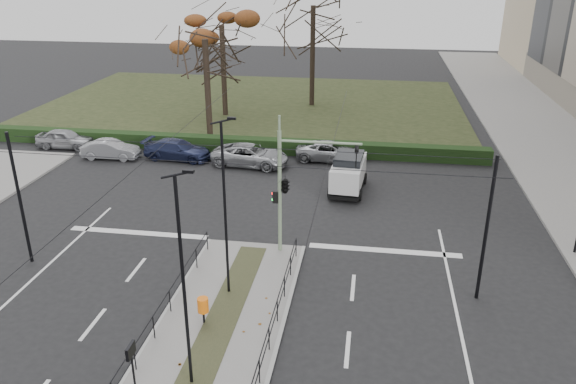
% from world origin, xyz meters
% --- Properties ---
extents(ground, '(140.00, 140.00, 0.00)m').
position_xyz_m(ground, '(0.00, 0.00, 0.00)').
color(ground, black).
rests_on(ground, ground).
extents(median_island, '(4.40, 15.00, 0.14)m').
position_xyz_m(median_island, '(0.00, -2.50, 0.07)').
color(median_island, slate).
rests_on(median_island, ground).
extents(sidewalk_east, '(8.00, 90.00, 0.14)m').
position_xyz_m(sidewalk_east, '(18.00, 22.00, 0.07)').
color(sidewalk_east, slate).
rests_on(sidewalk_east, ground).
extents(park, '(38.00, 26.00, 0.10)m').
position_xyz_m(park, '(-6.00, 32.00, 0.05)').
color(park, black).
rests_on(park, ground).
extents(hedge, '(38.00, 1.00, 1.00)m').
position_xyz_m(hedge, '(-6.00, 18.60, 0.50)').
color(hedge, black).
rests_on(hedge, ground).
extents(median_railing, '(4.14, 13.24, 0.92)m').
position_xyz_m(median_railing, '(0.00, -2.60, 0.98)').
color(median_railing, black).
rests_on(median_railing, median_island).
extents(catenary, '(20.00, 34.00, 6.00)m').
position_xyz_m(catenary, '(0.00, 1.62, 3.42)').
color(catenary, black).
rests_on(catenary, ground).
extents(traffic_light, '(3.86, 2.21, 5.67)m').
position_xyz_m(traffic_light, '(1.57, 4.50, 3.44)').
color(traffic_light, gray).
rests_on(traffic_light, median_island).
extents(litter_bin, '(0.41, 0.41, 1.04)m').
position_xyz_m(litter_bin, '(-0.60, -1.46, 0.88)').
color(litter_bin, black).
rests_on(litter_bin, median_island).
extents(info_panel, '(0.11, 0.52, 2.01)m').
position_xyz_m(info_panel, '(-1.50, -5.52, 1.72)').
color(info_panel, black).
rests_on(info_panel, median_island).
extents(streetlamp_median_near, '(0.60, 0.12, 7.17)m').
position_xyz_m(streetlamp_median_near, '(-0.07, -4.54, 3.78)').
color(streetlamp_median_near, black).
rests_on(streetlamp_median_near, median_island).
extents(streetlamp_median_far, '(0.60, 0.12, 7.21)m').
position_xyz_m(streetlamp_median_far, '(-0.20, 0.72, 3.81)').
color(streetlamp_median_far, black).
rests_on(streetlamp_median_far, median_island).
extents(parked_car_first, '(4.02, 1.63, 1.37)m').
position_xyz_m(parked_car_first, '(-16.46, 17.44, 0.68)').
color(parked_car_first, '#929499').
rests_on(parked_car_first, ground).
extents(parked_car_second, '(3.89, 1.49, 1.27)m').
position_xyz_m(parked_car_second, '(-12.24, 15.76, 0.63)').
color(parked_car_second, '#929499').
rests_on(parked_car_second, ground).
extents(parked_car_third, '(4.74, 2.30, 1.33)m').
position_xyz_m(parked_car_third, '(-7.72, 16.32, 0.67)').
color(parked_car_third, '#1C2242').
rests_on(parked_car_third, ground).
extents(parked_car_fourth, '(5.21, 2.82, 1.39)m').
position_xyz_m(parked_car_fourth, '(-2.63, 15.86, 0.69)').
color(parked_car_fourth, '#929499').
rests_on(parked_car_fourth, ground).
extents(white_van, '(2.13, 4.16, 2.22)m').
position_xyz_m(white_van, '(3.90, 12.47, 1.16)').
color(white_van, silver).
rests_on(white_van, ground).
extents(rust_tree, '(7.67, 7.67, 9.80)m').
position_xyz_m(rust_tree, '(-7.46, 27.89, 7.54)').
color(rust_tree, black).
rests_on(rust_tree, park).
extents(bare_tree_center, '(8.15, 8.15, 11.57)m').
position_xyz_m(bare_tree_center, '(-0.51, 32.57, 8.18)').
color(bare_tree_center, black).
rests_on(bare_tree_center, park).
extents(bare_tree_near, '(5.90, 5.90, 9.65)m').
position_xyz_m(bare_tree_near, '(-6.72, 20.64, 6.83)').
color(bare_tree_near, black).
rests_on(bare_tree_near, park).
extents(parked_car_fifth, '(4.66, 2.30, 1.27)m').
position_xyz_m(parked_car_fifth, '(2.46, 17.65, 0.64)').
color(parked_car_fifth, '#929499').
rests_on(parked_car_fifth, ground).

